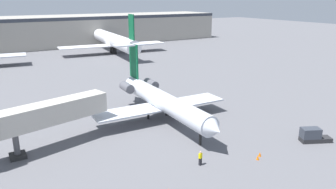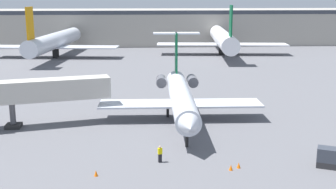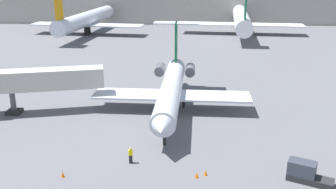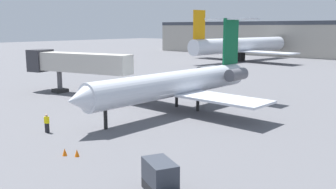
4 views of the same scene
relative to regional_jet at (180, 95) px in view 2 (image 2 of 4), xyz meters
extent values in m
cube|color=#5B5B60|center=(0.06, -3.72, -3.33)|extent=(400.00, 400.00, 0.10)
cylinder|color=silver|center=(-0.03, -0.87, -0.10)|extent=(3.62, 23.57, 2.77)
cone|color=silver|center=(-0.49, -13.40, -0.10)|extent=(2.71, 2.29, 2.63)
cone|color=silver|center=(0.43, 11.77, -0.10)|extent=(2.45, 2.68, 2.36)
cube|color=silver|center=(5.68, -0.07, -1.18)|extent=(9.85, 4.75, 0.24)
cube|color=silver|center=(-5.67, 0.34, -1.18)|extent=(9.85, 4.75, 0.24)
cylinder|color=#595960|center=(2.57, 7.79, 0.30)|extent=(1.62, 3.25, 1.50)
cylinder|color=#595960|center=(-2.00, 7.95, 0.30)|extent=(1.62, 3.25, 1.50)
cube|color=#0C5933|center=(0.36, 9.87, 4.24)|extent=(0.36, 3.21, 5.90)
cube|color=silver|center=(0.36, 9.87, 7.09)|extent=(6.88, 2.64, 0.20)
cylinder|color=black|center=(-0.38, -10.60, -2.38)|extent=(0.36, 0.36, 1.79)
cylinder|color=black|center=(1.64, 1.07, -2.38)|extent=(0.36, 0.36, 1.79)
cylinder|color=black|center=(-1.56, 1.19, -2.38)|extent=(0.36, 0.36, 1.79)
cube|color=#B7B2A8|center=(-16.90, -1.24, 1.22)|extent=(16.06, 6.24, 2.60)
cylinder|color=#4C4C51|center=(-20.76, -2.17, -1.68)|extent=(0.70, 0.70, 3.19)
cube|color=#262626|center=(-20.76, -2.17, -3.03)|extent=(1.80, 1.80, 0.50)
cube|color=black|center=(-3.50, -14.78, -2.85)|extent=(0.38, 0.32, 0.85)
cube|color=yellow|center=(-3.50, -14.78, -2.13)|extent=(0.46, 0.36, 0.60)
sphere|color=tan|center=(-3.50, -14.78, -1.71)|extent=(0.24, 0.24, 0.24)
cube|color=#333842|center=(12.42, -17.27, -2.03)|extent=(2.77, 2.31, 1.30)
cone|color=orange|center=(3.80, -16.79, -3.00)|extent=(0.36, 0.36, 0.55)
cone|color=orange|center=(-9.44, -17.68, -3.00)|extent=(0.36, 0.36, 0.55)
cone|color=orange|center=(2.95, -17.27, -3.00)|extent=(0.36, 0.36, 0.55)
cube|color=#9E998E|center=(0.06, 90.88, 2.33)|extent=(147.79, 21.77, 11.22)
cube|color=#333842|center=(0.06, 80.19, 7.34)|extent=(147.79, 0.60, 1.20)
cylinder|color=silver|center=(-26.22, 59.30, 1.13)|extent=(8.58, 38.57, 4.02)
cube|color=orange|center=(-28.27, 42.24, 6.64)|extent=(0.78, 4.01, 7.00)
cube|color=silver|center=(-26.22, 59.30, -0.48)|extent=(32.71, 9.81, 0.30)
cube|color=black|center=(-26.22, 59.30, -2.08)|extent=(1.20, 2.80, 2.40)
cylinder|color=white|center=(17.73, 62.02, 1.26)|extent=(8.48, 42.00, 4.28)
cube|color=#0C5933|center=(15.82, 43.23, 6.90)|extent=(0.70, 4.01, 7.00)
cube|color=white|center=(17.73, 62.02, -0.48)|extent=(35.52, 9.51, 0.30)
cube|color=black|center=(17.73, 62.02, -2.08)|extent=(1.20, 2.80, 2.40)
camera|label=1|loc=(-23.96, -41.25, 14.88)|focal=35.17mm
camera|label=2|loc=(-5.73, -54.70, 12.65)|focal=46.71mm
camera|label=3|loc=(1.66, -47.94, 15.19)|focal=40.44mm
camera|label=4|loc=(25.68, -31.94, 6.08)|focal=39.43mm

